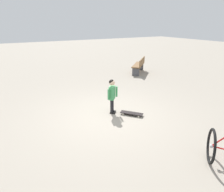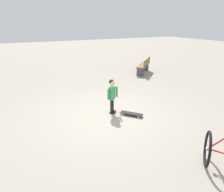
{
  "view_description": "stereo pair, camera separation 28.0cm",
  "coord_description": "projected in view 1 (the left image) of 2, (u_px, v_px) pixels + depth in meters",
  "views": [
    {
      "loc": [
        -2.59,
        -4.77,
        2.65
      ],
      "look_at": [
        0.23,
        0.16,
        0.55
      ],
      "focal_mm": 32.45,
      "sensor_mm": 36.0,
      "label": 1
    },
    {
      "loc": [
        -2.34,
        -4.91,
        2.65
      ],
      "look_at": [
        0.23,
        0.16,
        0.55
      ],
      "focal_mm": 32.45,
      "sensor_mm": 36.0,
      "label": 2
    }
  ],
  "objects": [
    {
      "name": "ground_plane",
      "position": [
        108.0,
        116.0,
        6.01
      ],
      "size": [
        50.0,
        50.0,
        0.0
      ],
      "primitive_type": "plane",
      "color": "#9E9384"
    },
    {
      "name": "child_person",
      "position": [
        112.0,
        93.0,
        6.02
      ],
      "size": [
        0.39,
        0.28,
        1.06
      ],
      "color": "black",
      "rests_on": "ground"
    },
    {
      "name": "skateboard",
      "position": [
        132.0,
        113.0,
        6.07
      ],
      "size": [
        0.58,
        0.64,
        0.07
      ],
      "color": "black",
      "rests_on": "ground"
    },
    {
      "name": "street_bench",
      "position": [
        139.0,
        65.0,
        10.95
      ],
      "size": [
        1.46,
        1.42,
        0.8
      ],
      "color": "brown",
      "rests_on": "ground"
    }
  ]
}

